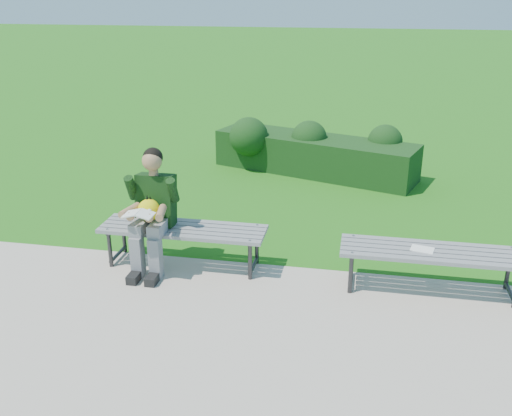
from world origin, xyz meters
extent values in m
plane|color=#26651A|center=(0.00, 0.00, 0.00)|extent=(80.00, 80.00, 0.00)
cube|color=#B4AA96|center=(0.00, -1.75, 0.01)|extent=(30.00, 3.50, 0.02)
cube|color=#123A0E|center=(0.32, 3.53, 0.30)|extent=(3.44, 1.86, 0.60)
sphere|color=#123A0E|center=(-0.78, 3.49, 0.57)|extent=(0.82, 0.82, 0.65)
sphere|color=#123A0E|center=(0.22, 3.55, 0.57)|extent=(0.74, 0.74, 0.59)
sphere|color=#123A0E|center=(1.44, 3.57, 0.57)|extent=(0.71, 0.71, 0.56)
cube|color=gray|center=(-0.76, -0.38, 0.45)|extent=(1.80, 0.08, 0.04)
cube|color=gray|center=(-0.76, -0.27, 0.45)|extent=(1.80, 0.08, 0.04)
cube|color=gray|center=(-0.76, -0.17, 0.45)|extent=(1.80, 0.09, 0.04)
cube|color=gray|center=(-0.76, -0.07, 0.45)|extent=(1.80, 0.09, 0.04)
cube|color=gray|center=(-0.76, 0.04, 0.45)|extent=(1.80, 0.09, 0.04)
cylinder|color=#2D2D30|center=(-1.54, -0.36, 0.23)|extent=(0.04, 0.04, 0.41)
cylinder|color=#2D2D30|center=(-1.54, 0.02, 0.23)|extent=(0.04, 0.04, 0.41)
cylinder|color=#2D2D30|center=(-1.54, -0.17, 0.41)|extent=(0.04, 0.42, 0.04)
cylinder|color=#2D2D30|center=(-1.54, -0.17, 0.08)|extent=(0.04, 0.42, 0.04)
cylinder|color=gray|center=(-1.54, -0.38, 0.47)|extent=(0.02, 0.02, 0.01)
cylinder|color=gray|center=(-1.54, 0.04, 0.47)|extent=(0.02, 0.02, 0.01)
cylinder|color=#2D2D30|center=(0.02, -0.36, 0.23)|extent=(0.04, 0.04, 0.41)
cylinder|color=#2D2D30|center=(0.02, 0.02, 0.23)|extent=(0.04, 0.04, 0.41)
cylinder|color=#2D2D30|center=(0.02, -0.17, 0.41)|extent=(0.04, 0.42, 0.04)
cylinder|color=#2D2D30|center=(0.02, -0.17, 0.08)|extent=(0.04, 0.42, 0.04)
cylinder|color=gray|center=(0.02, -0.38, 0.47)|extent=(0.02, 0.02, 0.01)
cylinder|color=gray|center=(0.02, 0.04, 0.47)|extent=(0.02, 0.02, 0.01)
cube|color=gray|center=(1.84, -0.47, 0.45)|extent=(1.80, 0.09, 0.04)
cube|color=gray|center=(1.84, -0.37, 0.45)|extent=(1.80, 0.08, 0.04)
cube|color=gray|center=(1.84, -0.26, 0.45)|extent=(1.80, 0.08, 0.04)
cube|color=gray|center=(1.84, -0.16, 0.45)|extent=(1.80, 0.09, 0.04)
cube|color=gray|center=(1.84, -0.06, 0.45)|extent=(1.80, 0.09, 0.04)
cylinder|color=#2D2D30|center=(1.06, -0.45, 0.23)|extent=(0.04, 0.04, 0.41)
cylinder|color=#2D2D30|center=(1.06, -0.07, 0.23)|extent=(0.04, 0.04, 0.41)
cylinder|color=#2D2D30|center=(1.06, -0.26, 0.41)|extent=(0.04, 0.42, 0.04)
cylinder|color=#2D2D30|center=(1.06, -0.26, 0.08)|extent=(0.04, 0.42, 0.04)
cylinder|color=gray|center=(1.06, -0.47, 0.47)|extent=(0.02, 0.02, 0.01)
cylinder|color=gray|center=(1.06, -0.06, 0.47)|extent=(0.02, 0.02, 0.01)
cylinder|color=#2D2D30|center=(2.62, -0.07, 0.23)|extent=(0.04, 0.04, 0.41)
cylinder|color=#2D2D30|center=(2.62, -0.26, 0.08)|extent=(0.04, 0.42, 0.04)
cylinder|color=gray|center=(2.62, -0.06, 0.47)|extent=(0.02, 0.02, 0.01)
cube|color=slate|center=(-1.16, -0.33, 0.54)|extent=(0.14, 0.42, 0.13)
cube|color=slate|center=(-0.96, -0.33, 0.54)|extent=(0.14, 0.42, 0.13)
cube|color=slate|center=(-1.16, -0.51, 0.24)|extent=(0.12, 0.13, 0.45)
cube|color=slate|center=(-0.96, -0.51, 0.24)|extent=(0.12, 0.13, 0.45)
cube|color=black|center=(-1.16, -0.61, 0.07)|extent=(0.11, 0.26, 0.09)
cube|color=black|center=(-0.96, -0.61, 0.07)|extent=(0.11, 0.26, 0.09)
cube|color=black|center=(-1.06, -0.13, 0.75)|extent=(0.40, 0.30, 0.59)
cylinder|color=#A57753|center=(-1.06, -0.15, 1.07)|extent=(0.10, 0.10, 0.08)
sphere|color=#A57753|center=(-1.06, -0.17, 1.20)|extent=(0.21, 0.21, 0.21)
sphere|color=black|center=(-1.06, -0.14, 1.23)|extent=(0.21, 0.21, 0.21)
cylinder|color=black|center=(-1.29, -0.23, 0.91)|extent=(0.10, 0.21, 0.30)
cylinder|color=black|center=(-0.83, -0.23, 0.91)|extent=(0.10, 0.21, 0.30)
cylinder|color=#A57753|center=(-1.23, -0.45, 0.74)|extent=(0.14, 0.31, 0.08)
cylinder|color=#A57753|center=(-0.89, -0.45, 0.74)|extent=(0.14, 0.31, 0.08)
sphere|color=#A57753|center=(-1.16, -0.61, 0.74)|extent=(0.09, 0.09, 0.09)
sphere|color=#A57753|center=(-0.96, -0.61, 0.74)|extent=(0.09, 0.09, 0.09)
sphere|color=gold|center=(-1.06, -0.35, 0.72)|extent=(0.23, 0.23, 0.23)
cone|color=orange|center=(-1.06, -0.46, 0.71)|extent=(0.07, 0.07, 0.07)
cone|color=black|center=(-1.08, -0.34, 0.85)|extent=(0.03, 0.04, 0.07)
cone|color=black|center=(-1.05, -0.33, 0.85)|extent=(0.03, 0.04, 0.06)
sphere|color=white|center=(-1.11, -0.45, 0.75)|extent=(0.04, 0.04, 0.04)
sphere|color=white|center=(-1.02, -0.45, 0.75)|extent=(0.04, 0.04, 0.04)
cube|color=white|center=(-1.14, -0.63, 0.79)|extent=(0.15, 0.20, 0.05)
cube|color=white|center=(-0.99, -0.63, 0.79)|extent=(0.15, 0.20, 0.05)
cube|color=white|center=(1.74, -0.26, 0.47)|extent=(0.25, 0.21, 0.01)
camera|label=1|loc=(1.08, -5.59, 2.89)|focal=40.00mm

